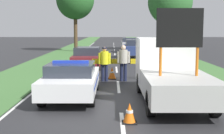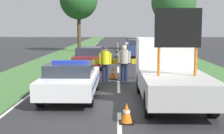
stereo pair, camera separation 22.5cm
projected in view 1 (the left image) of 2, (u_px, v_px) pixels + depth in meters
ground_plane at (119, 100)px, 11.43m from camera, size 160.00×160.00×0.00m
lane_markings at (115, 59)px, 26.12m from camera, size 7.17×62.29×0.01m
grass_verge_left at (62, 54)px, 31.26m from camera, size 3.30×120.00×0.03m
grass_verge_right at (167, 54)px, 31.28m from camera, size 3.30×120.00×0.03m
police_car at (71, 79)px, 11.75m from camera, size 1.91×4.52×1.43m
work_truck at (169, 70)px, 11.48m from camera, size 2.14×5.52×3.24m
road_barrier at (120, 63)px, 15.81m from camera, size 2.92×0.08×1.08m
police_officer at (104, 61)px, 15.39m from camera, size 0.61×0.39×1.71m
pedestrian_civilian at (123, 60)px, 15.46m from camera, size 0.64×0.41×1.79m
traffic_cone_near_police at (112, 73)px, 16.17m from camera, size 0.46×0.46×0.63m
traffic_cone_centre_front at (149, 71)px, 17.11m from camera, size 0.42×0.42×0.59m
traffic_cone_near_truck at (129, 113)px, 8.66m from camera, size 0.41×0.41×0.57m
queued_car_wagon_maroon at (87, 57)px, 20.41m from camera, size 1.80×4.04×1.39m
queued_car_hatch_blue at (135, 48)px, 27.27m from camera, size 1.82×4.06×1.62m
queued_car_sedan_silver at (129, 45)px, 33.93m from camera, size 1.72×4.26×1.57m
roadside_tree_near_left at (75, 0)px, 34.37m from camera, size 4.18×4.18×7.95m
roadside_tree_near_right at (170, 2)px, 35.06m from camera, size 4.99×4.99×8.18m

